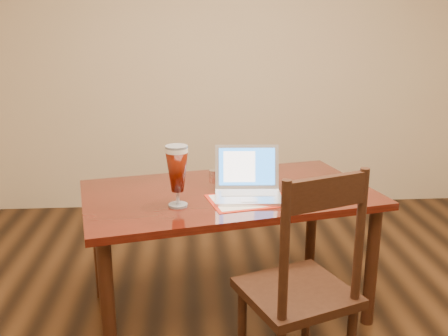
{
  "coord_description": "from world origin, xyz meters",
  "views": [
    {
      "loc": [
        -0.46,
        -2.06,
        1.68
      ],
      "look_at": [
        -0.27,
        0.55,
        0.93
      ],
      "focal_mm": 40.0,
      "sensor_mm": 36.0,
      "label": 1
    }
  ],
  "objects": [
    {
      "name": "dining_chair",
      "position": [
        0.04,
        -0.06,
        0.52
      ],
      "size": [
        0.6,
        0.59,
        1.11
      ],
      "rotation": [
        0.0,
        0.0,
        0.37
      ],
      "color": "black",
      "rests_on": "ground"
    },
    {
      "name": "room_shell",
      "position": [
        0.0,
        0.0,
        1.76
      ],
      "size": [
        4.51,
        5.01,
        2.71
      ],
      "color": "tan",
      "rests_on": "ground"
    },
    {
      "name": "dining_table",
      "position": [
        -0.24,
        0.63,
        0.68
      ],
      "size": [
        1.79,
        1.25,
        1.09
      ],
      "rotation": [
        0.0,
        0.0,
        0.22
      ],
      "color": "#4A1109",
      "rests_on": "ground"
    }
  ]
}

